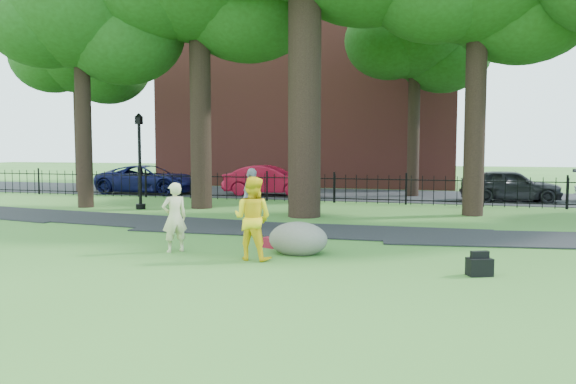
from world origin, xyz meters
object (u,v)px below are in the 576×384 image
(lamppost, at_px, (140,162))
(red_sedan, at_px, (270,181))
(woman, at_px, (174,217))
(man, at_px, (253,218))
(boulder, at_px, (298,236))

(lamppost, xyz_separation_m, red_sedan, (2.86, 7.05, -1.06))
(woman, relative_size, man, 0.90)
(lamppost, distance_m, red_sedan, 7.68)
(woman, distance_m, man, 2.02)
(man, distance_m, red_sedan, 15.53)
(boulder, xyz_separation_m, lamppost, (-8.10, 6.92, 1.40))
(woman, relative_size, boulder, 1.19)
(red_sedan, bearing_deg, woman, -173.93)
(man, bearing_deg, boulder, -122.66)
(woman, distance_m, boulder, 2.82)
(man, distance_m, boulder, 1.26)
(woman, xyz_separation_m, lamppost, (-5.36, 7.48, 1.00))
(woman, relative_size, red_sedan, 0.36)
(man, height_order, lamppost, lamppost)
(man, xyz_separation_m, red_sedan, (-4.50, 14.86, -0.15))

